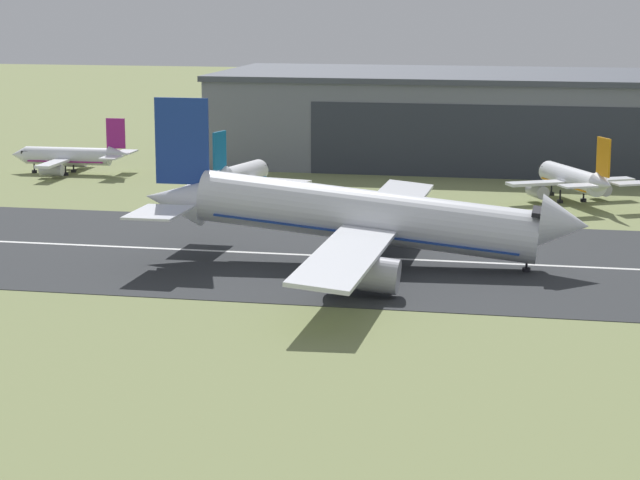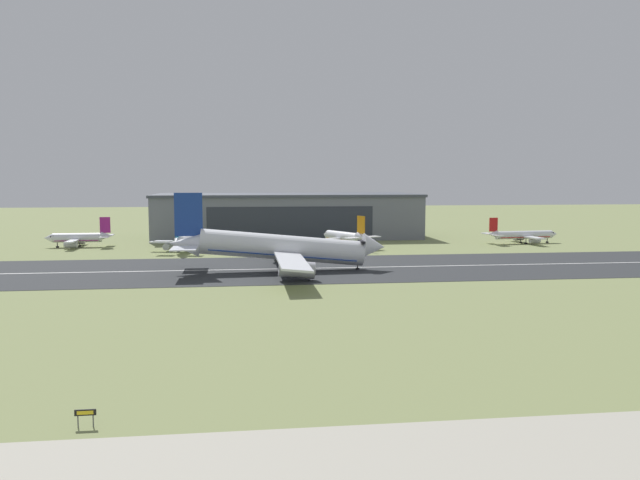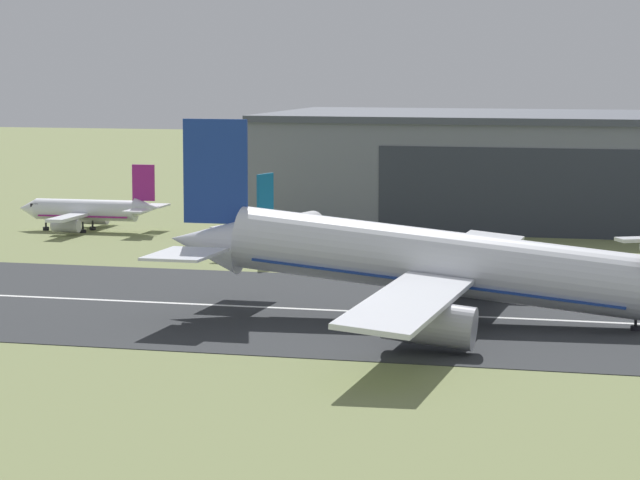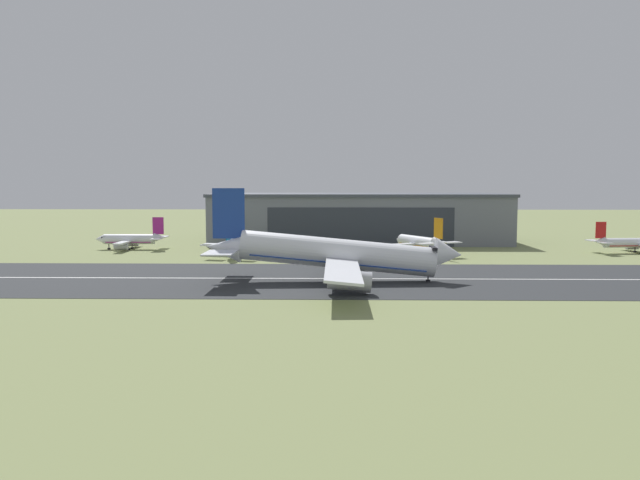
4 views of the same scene
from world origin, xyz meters
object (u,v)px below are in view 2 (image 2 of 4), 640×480
Objects in this scene: airplane_landing at (281,248)px; airplane_parked_far_east at (185,241)px; airplane_parked_east at (78,238)px; runway_sign at (85,414)px; airplane_parked_west at (523,235)px; airplane_parked_centre at (344,237)px.

airplane_landing reaches higher than airplane_parked_far_east.
runway_sign is (34.85, -138.83, -1.59)m from airplane_parked_east.
airplane_parked_centre is at bearing -175.00° from airplane_parked_west.
airplane_parked_far_east reaches higher than airplane_parked_centre.
airplane_parked_west is at bearing 53.12° from runway_sign.
airplane_parked_far_east reaches higher than airplane_parked_east.
airplane_parked_centre is (-57.29, -5.01, 0.54)m from airplane_parked_west.
airplane_parked_east is (-56.03, 55.08, -2.28)m from airplane_landing.
airplane_landing reaches higher than airplane_parked_east.
airplane_landing is 78.61m from airplane_parked_east.
airplane_parked_far_east is (32.07, -16.01, 0.29)m from airplane_parked_east.
airplane_parked_east is (-77.11, 11.17, -0.45)m from airplane_parked_centre.
airplane_landing reaches higher than airplane_parked_centre.
airplane_parked_far_east reaches higher than runway_sign.
airplane_landing is 86.47m from runway_sign.
airplane_landing is 2.87× the size of airplane_parked_far_east.
airplane_parked_centre is at bearing 64.36° from airplane_landing.
airplane_parked_west is 14.30× the size of runway_sign.
airplane_parked_east is at bearing 171.76° from airplane_parked_centre.
airplane_parked_far_east is (-23.96, 39.07, -1.99)m from airplane_landing.
airplane_parked_east is 143.14m from runway_sign.
airplane_parked_east is 0.97× the size of airplane_parked_far_east.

